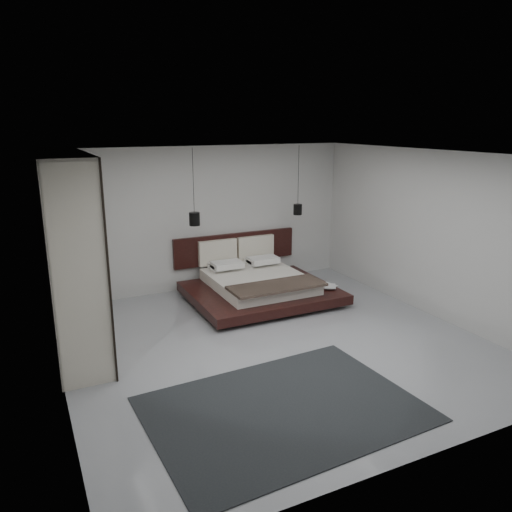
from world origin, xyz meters
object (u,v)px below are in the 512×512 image
bed (258,284)px  lattice_screen (44,245)px  wardrobe (67,252)px  pendant_left (194,219)px  pendant_right (298,209)px  rug (284,409)px

bed → lattice_screen: bearing=171.5°
lattice_screen → wardrobe: 1.18m
bed → pendant_left: size_ratio=1.90×
lattice_screen → wardrobe: bearing=-77.6°
pendant_right → rug: pendant_right is taller
bed → pendant_right: pendant_right is taller
lattice_screen → pendant_right: (4.67, -0.14, 0.26)m
wardrobe → rug: wardrobe is taller
lattice_screen → pendant_left: (2.52, -0.14, 0.25)m
bed → pendant_left: 1.71m
bed → rug: size_ratio=0.85×
pendant_left → wardrobe: (-2.27, -1.01, -0.13)m
lattice_screen → rug: lattice_screen is taller
pendant_right → rug: (-2.46, -3.95, -1.56)m
pendant_left → bed: bearing=-20.2°
bed → wardrobe: 3.59m
pendant_left → wardrobe: bearing=-156.1°
bed → pendant_right: (1.07, 0.39, 1.29)m
bed → wardrobe: (-3.34, -0.61, 1.14)m
wardrobe → rug: 3.81m
lattice_screen → bed: (3.60, -0.54, -1.02)m
bed → pendant_right: size_ratio=1.94×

